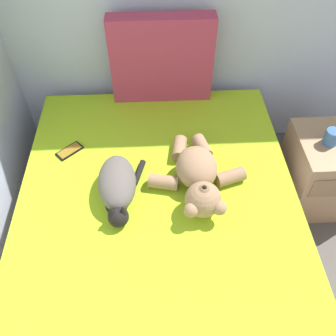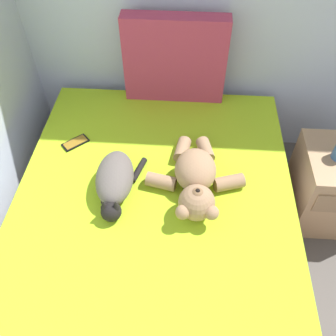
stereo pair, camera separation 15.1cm
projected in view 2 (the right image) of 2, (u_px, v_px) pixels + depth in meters
bed at (154, 241)px, 1.94m from camera, size 1.48×2.02×0.51m
patterned_cushion at (175, 60)px, 2.16m from camera, size 0.62×0.11×0.54m
cat at (115, 181)px, 1.80m from camera, size 0.25×0.43×0.15m
teddy_bear at (196, 180)px, 1.79m from camera, size 0.51×0.58×0.19m
cell_phone at (75, 143)px, 2.07m from camera, size 0.16×0.15×0.01m
nightstand at (333, 186)px, 2.18m from camera, size 0.45×0.47×0.52m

